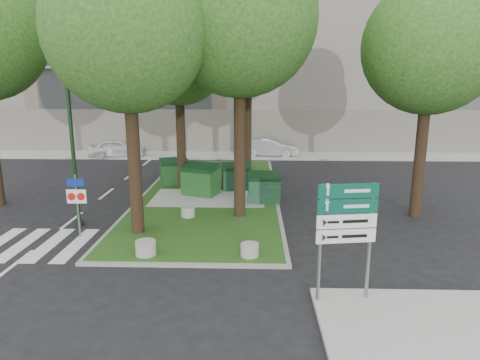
{
  "coord_description": "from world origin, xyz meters",
  "views": [
    {
      "loc": [
        2.51,
        -11.56,
        5.3
      ],
      "look_at": [
        2.07,
        2.54,
        2.0
      ],
      "focal_mm": 32.0,
      "sensor_mm": 36.0,
      "label": 1
    }
  ],
  "objects_px": {
    "tree_median_far": "(250,21)",
    "street_lamp": "(71,131)",
    "litter_bin": "(267,178)",
    "tree_street_right": "(434,33)",
    "bollard_mid": "(188,212)",
    "traffic_sign_pole": "(77,197)",
    "car_white": "(117,148)",
    "dumpster_b": "(201,180)",
    "car_silver": "(269,147)",
    "dumpster_d": "(264,188)",
    "dumpster_c": "(236,177)",
    "tree_median_near_right": "(242,2)",
    "bollard_left": "(146,248)",
    "tree_median_near_left": "(129,14)",
    "tree_median_mid": "(180,43)",
    "dumpster_a": "(174,172)",
    "bollard_right": "(250,250)",
    "directional_sign": "(346,224)"
  },
  "relations": [
    {
      "from": "tree_median_far",
      "to": "street_lamp",
      "type": "relative_size",
      "value": 2.11
    },
    {
      "from": "litter_bin",
      "to": "tree_street_right",
      "type": "bearing_deg",
      "value": -37.07
    },
    {
      "from": "bollard_mid",
      "to": "traffic_sign_pole",
      "type": "xyz_separation_m",
      "value": [
        -3.47,
        -1.99,
        1.1
      ]
    },
    {
      "from": "traffic_sign_pole",
      "to": "car_white",
      "type": "relative_size",
      "value": 0.57
    },
    {
      "from": "dumpster_b",
      "to": "car_silver",
      "type": "height_order",
      "value": "dumpster_b"
    },
    {
      "from": "tree_street_right",
      "to": "dumpster_b",
      "type": "height_order",
      "value": "tree_street_right"
    },
    {
      "from": "dumpster_d",
      "to": "street_lamp",
      "type": "xyz_separation_m",
      "value": [
        -6.96,
        -3.04,
        2.81
      ]
    },
    {
      "from": "dumpster_c",
      "to": "car_silver",
      "type": "bearing_deg",
      "value": 69.53
    },
    {
      "from": "tree_median_near_right",
      "to": "bollard_left",
      "type": "height_order",
      "value": "tree_median_near_right"
    },
    {
      "from": "tree_median_near_left",
      "to": "tree_median_mid",
      "type": "relative_size",
      "value": 1.05
    },
    {
      "from": "bollard_left",
      "to": "traffic_sign_pole",
      "type": "relative_size",
      "value": 0.28
    },
    {
      "from": "tree_street_right",
      "to": "bollard_mid",
      "type": "bearing_deg",
      "value": -175.04
    },
    {
      "from": "dumpster_c",
      "to": "tree_median_near_right",
      "type": "bearing_deg",
      "value": -93.64
    },
    {
      "from": "traffic_sign_pole",
      "to": "tree_median_near_right",
      "type": "bearing_deg",
      "value": 20.31
    },
    {
      "from": "bollard_mid",
      "to": "traffic_sign_pole",
      "type": "height_order",
      "value": "traffic_sign_pole"
    },
    {
      "from": "dumpster_d",
      "to": "bollard_mid",
      "type": "bearing_deg",
      "value": -145.87
    },
    {
      "from": "tree_median_mid",
      "to": "tree_street_right",
      "type": "xyz_separation_m",
      "value": [
        10.0,
        -4.0,
        0.0
      ]
    },
    {
      "from": "bollard_mid",
      "to": "litter_bin",
      "type": "bearing_deg",
      "value": 58.53
    },
    {
      "from": "tree_median_near_right",
      "to": "bollard_left",
      "type": "xyz_separation_m",
      "value": [
        -2.82,
        -4.06,
        -7.65
      ]
    },
    {
      "from": "dumpster_a",
      "to": "tree_street_right",
      "type": "bearing_deg",
      "value": -43.09
    },
    {
      "from": "bollard_left",
      "to": "car_silver",
      "type": "bearing_deg",
      "value": 76.28
    },
    {
      "from": "tree_median_near_left",
      "to": "dumpster_c",
      "type": "xyz_separation_m",
      "value": [
        3.11,
        6.11,
        -6.59
      ]
    },
    {
      "from": "car_silver",
      "to": "street_lamp",
      "type": "bearing_deg",
      "value": 153.96
    },
    {
      "from": "bollard_left",
      "to": "dumpster_a",
      "type": "bearing_deg",
      "value": 94.85
    },
    {
      "from": "street_lamp",
      "to": "tree_median_near_right",
      "type": "bearing_deg",
      "value": 10.64
    },
    {
      "from": "tree_street_right",
      "to": "tree_median_mid",
      "type": "bearing_deg",
      "value": 158.2
    },
    {
      "from": "tree_median_near_right",
      "to": "bollard_mid",
      "type": "bearing_deg",
      "value": -172.12
    },
    {
      "from": "dumpster_c",
      "to": "car_white",
      "type": "xyz_separation_m",
      "value": [
        -8.66,
        9.03,
        -0.07
      ]
    },
    {
      "from": "tree_median_near_left",
      "to": "bollard_right",
      "type": "relative_size",
      "value": 19.28
    },
    {
      "from": "dumpster_d",
      "to": "tree_street_right",
      "type": "bearing_deg",
      "value": -15.06
    },
    {
      "from": "tree_median_far",
      "to": "dumpster_a",
      "type": "relative_size",
      "value": 7.22
    },
    {
      "from": "tree_street_right",
      "to": "dumpster_c",
      "type": "xyz_separation_m",
      "value": [
        -7.39,
        3.61,
        -6.25
      ]
    },
    {
      "from": "street_lamp",
      "to": "litter_bin",
      "type": "bearing_deg",
      "value": 40.36
    },
    {
      "from": "tree_median_mid",
      "to": "bollard_mid",
      "type": "bearing_deg",
      "value": -79.31
    },
    {
      "from": "tree_median_mid",
      "to": "tree_street_right",
      "type": "relative_size",
      "value": 0.99
    },
    {
      "from": "bollard_left",
      "to": "traffic_sign_pole",
      "type": "distance_m",
      "value": 3.45
    },
    {
      "from": "car_white",
      "to": "dumpster_c",
      "type": "bearing_deg",
      "value": -143.3
    },
    {
      "from": "traffic_sign_pole",
      "to": "car_white",
      "type": "height_order",
      "value": "traffic_sign_pole"
    },
    {
      "from": "tree_street_right",
      "to": "bollard_right",
      "type": "height_order",
      "value": "tree_street_right"
    },
    {
      "from": "tree_street_right",
      "to": "litter_bin",
      "type": "xyz_separation_m",
      "value": [
        -5.89,
        4.45,
        -6.52
      ]
    },
    {
      "from": "tree_median_far",
      "to": "dumpster_b",
      "type": "relative_size",
      "value": 6.46
    },
    {
      "from": "dumpster_a",
      "to": "car_white",
      "type": "distance_m",
      "value": 9.69
    },
    {
      "from": "bollard_mid",
      "to": "dumpster_a",
      "type": "bearing_deg",
      "value": 105.45
    },
    {
      "from": "bollard_right",
      "to": "litter_bin",
      "type": "bearing_deg",
      "value": 85.09
    },
    {
      "from": "bollard_mid",
      "to": "directional_sign",
      "type": "height_order",
      "value": "directional_sign"
    },
    {
      "from": "tree_median_near_left",
      "to": "directional_sign",
      "type": "distance_m",
      "value": 9.28
    },
    {
      "from": "bollard_mid",
      "to": "bollard_right",
      "type": "bearing_deg",
      "value": -57.15
    },
    {
      "from": "dumpster_a",
      "to": "directional_sign",
      "type": "bearing_deg",
      "value": -81.51
    },
    {
      "from": "tree_street_right",
      "to": "dumpster_c",
      "type": "relative_size",
      "value": 6.72
    },
    {
      "from": "dumpster_d",
      "to": "directional_sign",
      "type": "relative_size",
      "value": 0.5
    }
  ]
}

